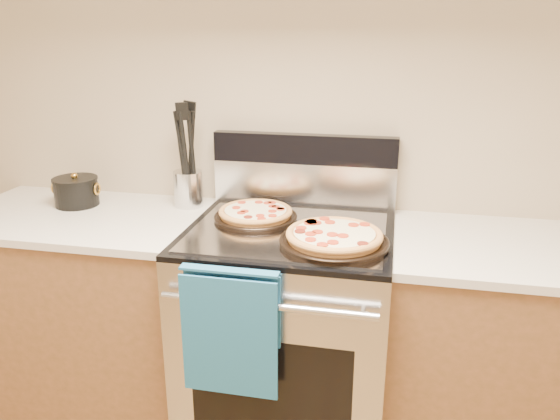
% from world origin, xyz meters
% --- Properties ---
extents(wall_back, '(4.00, 0.00, 4.00)m').
position_xyz_m(wall_back, '(0.00, 2.00, 1.35)').
color(wall_back, tan).
rests_on(wall_back, ground).
extents(range_body, '(0.76, 0.68, 0.90)m').
position_xyz_m(range_body, '(0.00, 1.65, 0.45)').
color(range_body, '#B7B7BC').
rests_on(range_body, ground).
extents(oven_window, '(0.56, 0.01, 0.40)m').
position_xyz_m(oven_window, '(0.00, 1.31, 0.45)').
color(oven_window, black).
rests_on(oven_window, range_body).
extents(cooktop, '(0.76, 0.68, 0.02)m').
position_xyz_m(cooktop, '(0.00, 1.65, 0.91)').
color(cooktop, black).
rests_on(cooktop, range_body).
extents(backsplash_lower, '(0.76, 0.06, 0.18)m').
position_xyz_m(backsplash_lower, '(0.00, 1.96, 1.01)').
color(backsplash_lower, silver).
rests_on(backsplash_lower, cooktop).
extents(backsplash_upper, '(0.76, 0.06, 0.12)m').
position_xyz_m(backsplash_upper, '(0.00, 1.96, 1.16)').
color(backsplash_upper, black).
rests_on(backsplash_upper, backsplash_lower).
extents(oven_handle, '(0.70, 0.03, 0.03)m').
position_xyz_m(oven_handle, '(0.00, 1.27, 0.80)').
color(oven_handle, silver).
rests_on(oven_handle, range_body).
extents(dish_towel, '(0.32, 0.05, 0.42)m').
position_xyz_m(dish_towel, '(-0.12, 1.27, 0.70)').
color(dish_towel, '#1B568B').
rests_on(dish_towel, oven_handle).
extents(foil_sheet, '(0.70, 0.55, 0.01)m').
position_xyz_m(foil_sheet, '(0.00, 1.62, 0.92)').
color(foil_sheet, gray).
rests_on(foil_sheet, cooktop).
extents(cabinet_left, '(1.00, 0.62, 0.88)m').
position_xyz_m(cabinet_left, '(-0.88, 1.68, 0.44)').
color(cabinet_left, brown).
rests_on(cabinet_left, ground).
extents(countertop_left, '(1.02, 0.64, 0.03)m').
position_xyz_m(countertop_left, '(-0.88, 1.68, 0.90)').
color(countertop_left, beige).
rests_on(countertop_left, cabinet_left).
extents(cabinet_right, '(1.00, 0.62, 0.88)m').
position_xyz_m(cabinet_right, '(0.88, 1.68, 0.44)').
color(cabinet_right, brown).
rests_on(cabinet_right, ground).
extents(countertop_right, '(1.02, 0.64, 0.03)m').
position_xyz_m(countertop_right, '(0.88, 1.68, 0.90)').
color(countertop_right, beige).
rests_on(countertop_right, cabinet_right).
extents(pepperoni_pizza_back, '(0.37, 0.37, 0.04)m').
position_xyz_m(pepperoni_pizza_back, '(-0.15, 1.72, 0.95)').
color(pepperoni_pizza_back, '#C97D3D').
rests_on(pepperoni_pizza_back, foil_sheet).
extents(pepperoni_pizza_front, '(0.48, 0.48, 0.05)m').
position_xyz_m(pepperoni_pizza_front, '(0.18, 1.52, 0.95)').
color(pepperoni_pizza_front, '#C97D3D').
rests_on(pepperoni_pizza_front, foil_sheet).
extents(utensil_crock, '(0.16, 0.16, 0.15)m').
position_xyz_m(utensil_crock, '(-0.48, 1.87, 0.99)').
color(utensil_crock, silver).
rests_on(utensil_crock, countertop_left).
extents(saucepan, '(0.19, 0.19, 0.11)m').
position_xyz_m(saucepan, '(-0.95, 1.78, 0.97)').
color(saucepan, black).
rests_on(saucepan, countertop_left).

